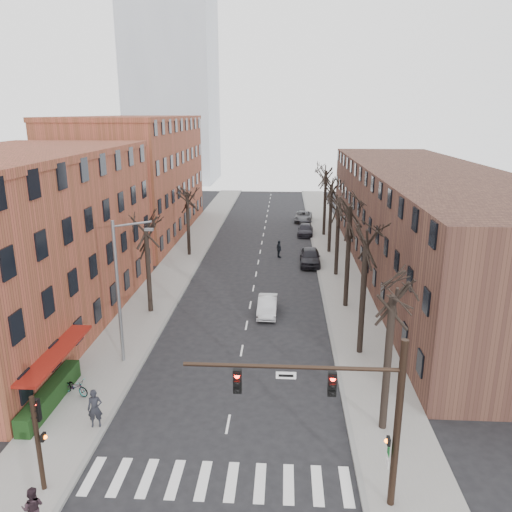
% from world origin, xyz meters
% --- Properties ---
extents(ground, '(160.00, 160.00, 0.00)m').
position_xyz_m(ground, '(0.00, 0.00, 0.00)').
color(ground, black).
rests_on(ground, ground).
extents(sidewalk_left, '(4.00, 90.00, 0.15)m').
position_xyz_m(sidewalk_left, '(-8.00, 35.00, 0.07)').
color(sidewalk_left, gray).
rests_on(sidewalk_left, ground).
extents(sidewalk_right, '(4.00, 90.00, 0.15)m').
position_xyz_m(sidewalk_right, '(8.00, 35.00, 0.07)').
color(sidewalk_right, gray).
rests_on(sidewalk_right, ground).
extents(building_left_near, '(12.00, 26.00, 12.00)m').
position_xyz_m(building_left_near, '(-16.00, 15.00, 6.00)').
color(building_left_near, brown).
rests_on(building_left_near, ground).
extents(building_left_far, '(12.00, 28.00, 14.00)m').
position_xyz_m(building_left_far, '(-16.00, 44.00, 7.00)').
color(building_left_far, brown).
rests_on(building_left_far, ground).
extents(building_right, '(12.00, 50.00, 10.00)m').
position_xyz_m(building_right, '(16.00, 30.00, 5.00)').
color(building_right, '#4E2F24').
rests_on(building_right, ground).
extents(office_tower, '(18.00, 18.00, 60.00)m').
position_xyz_m(office_tower, '(-22.00, 95.00, 30.00)').
color(office_tower, '#B2B7BF').
rests_on(office_tower, ground).
extents(awning_left, '(1.20, 7.00, 0.15)m').
position_xyz_m(awning_left, '(-9.40, 6.00, 0.00)').
color(awning_left, maroon).
rests_on(awning_left, ground).
extents(hedge, '(0.80, 6.00, 1.00)m').
position_xyz_m(hedge, '(-9.50, 5.00, 0.65)').
color(hedge, '#183412').
rests_on(hedge, sidewalk_left).
extents(tree_right_a, '(5.20, 5.20, 10.00)m').
position_xyz_m(tree_right_a, '(7.60, 4.00, 0.00)').
color(tree_right_a, black).
rests_on(tree_right_a, ground).
extents(tree_right_b, '(5.20, 5.20, 10.80)m').
position_xyz_m(tree_right_b, '(7.60, 12.00, 0.00)').
color(tree_right_b, black).
rests_on(tree_right_b, ground).
extents(tree_right_c, '(5.20, 5.20, 11.60)m').
position_xyz_m(tree_right_c, '(7.60, 20.00, 0.00)').
color(tree_right_c, black).
rests_on(tree_right_c, ground).
extents(tree_right_d, '(5.20, 5.20, 10.00)m').
position_xyz_m(tree_right_d, '(7.60, 28.00, 0.00)').
color(tree_right_d, black).
rests_on(tree_right_d, ground).
extents(tree_right_e, '(5.20, 5.20, 10.80)m').
position_xyz_m(tree_right_e, '(7.60, 36.00, 0.00)').
color(tree_right_e, black).
rests_on(tree_right_e, ground).
extents(tree_right_f, '(5.20, 5.20, 11.60)m').
position_xyz_m(tree_right_f, '(7.60, 44.00, 0.00)').
color(tree_right_f, black).
rests_on(tree_right_f, ground).
extents(tree_left_a, '(5.20, 5.20, 9.50)m').
position_xyz_m(tree_left_a, '(-7.60, 18.00, 0.00)').
color(tree_left_a, black).
rests_on(tree_left_a, ground).
extents(tree_left_b, '(5.20, 5.20, 9.50)m').
position_xyz_m(tree_left_b, '(-7.60, 34.00, 0.00)').
color(tree_left_b, black).
rests_on(tree_left_b, ground).
extents(signal_mast_arm, '(8.14, 0.30, 7.20)m').
position_xyz_m(signal_mast_arm, '(5.45, -1.00, 4.40)').
color(signal_mast_arm, black).
rests_on(signal_mast_arm, ground).
extents(signal_pole_left, '(0.47, 0.44, 4.40)m').
position_xyz_m(signal_pole_left, '(-6.99, -0.95, 2.61)').
color(signal_pole_left, black).
rests_on(signal_pole_left, ground).
extents(streetlight, '(2.45, 0.22, 9.03)m').
position_xyz_m(streetlight, '(-7.03, 10.00, 5.01)').
color(streetlight, slate).
rests_on(streetlight, ground).
extents(silver_sedan, '(1.49, 4.14, 1.36)m').
position_xyz_m(silver_sedan, '(1.44, 18.23, 0.68)').
color(silver_sedan, '#A6A7AD').
rests_on(silver_sedan, ground).
extents(parked_car_near, '(2.11, 5.07, 1.72)m').
position_xyz_m(parked_car_near, '(5.30, 31.40, 0.86)').
color(parked_car_near, black).
rests_on(parked_car_near, ground).
extents(parked_car_mid, '(2.19, 4.78, 1.36)m').
position_xyz_m(parked_car_mid, '(5.30, 44.21, 0.68)').
color(parked_car_mid, black).
rests_on(parked_car_mid, ground).
extents(parked_car_far, '(2.75, 5.22, 1.40)m').
position_xyz_m(parked_car_far, '(5.30, 52.48, 0.70)').
color(parked_car_far, '#53555A').
rests_on(parked_car_far, ground).
extents(pedestrian_a, '(0.79, 0.61, 1.95)m').
position_xyz_m(pedestrian_a, '(-6.40, 3.27, 1.12)').
color(pedestrian_a, black).
rests_on(pedestrian_a, sidewalk_left).
extents(pedestrian_b, '(0.92, 0.77, 1.71)m').
position_xyz_m(pedestrian_b, '(-6.40, -2.94, 1.00)').
color(pedestrian_b, black).
rests_on(pedestrian_b, sidewalk_left).
extents(pedestrian_crossing, '(0.86, 1.18, 1.86)m').
position_xyz_m(pedestrian_crossing, '(2.11, 33.82, 0.93)').
color(pedestrian_crossing, black).
rests_on(pedestrian_crossing, ground).
extents(bicycle, '(1.87, 1.23, 0.93)m').
position_xyz_m(bicycle, '(-8.58, 6.01, 0.61)').
color(bicycle, gray).
rests_on(bicycle, sidewalk_left).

